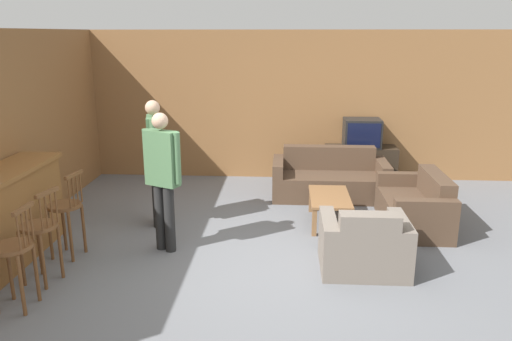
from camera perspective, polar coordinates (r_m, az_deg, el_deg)
The scene contains 14 objects.
ground_plane at distance 5.79m, azimuth 1.43°, elevation -10.62°, with size 24.00×24.00×0.00m, color slate.
wall_back at distance 8.89m, azimuth 2.33°, elevation 7.40°, with size 9.40×0.08×2.60m.
wall_left at distance 7.47m, azimuth -24.30°, elevation 4.49°, with size 0.08×8.60×2.60m.
bar_chair_near at distance 5.23m, azimuth -25.95°, elevation -8.63°, with size 0.39×0.39×1.03m.
bar_chair_mid at distance 5.64m, azimuth -23.47°, elevation -6.61°, with size 0.46×0.46×1.03m.
bar_chair_far at distance 6.18m, azimuth -20.87°, elevation -4.45°, with size 0.44×0.44×1.03m.
couch_far at distance 8.06m, azimuth 8.38°, elevation -1.03°, with size 1.80×0.84×0.77m.
armchair_near at distance 5.68m, azimuth 12.24°, elevation -8.44°, with size 0.94×0.80×0.75m.
loveseat_right at distance 7.09m, azimuth 17.82°, elevation -3.98°, with size 0.77×1.38×0.74m.
coffee_table at distance 6.91m, azimuth 8.42°, elevation -3.36°, with size 0.54×0.99×0.40m.
tv_unit at distance 8.87m, azimuth 11.81°, elevation 0.63°, with size 1.21×0.46×0.65m.
tv at distance 8.74m, azimuth 12.02°, elevation 4.22°, with size 0.62×0.48×0.48m.
person_by_window at distance 6.74m, azimuth -11.45°, elevation 1.62°, with size 0.28×0.56×1.71m.
person_by_counter at distance 5.92m, azimuth -10.63°, elevation -0.40°, with size 0.48×0.32×1.68m.
Camera 1 is at (0.17, -5.20, 2.55)m, focal length 35.00 mm.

